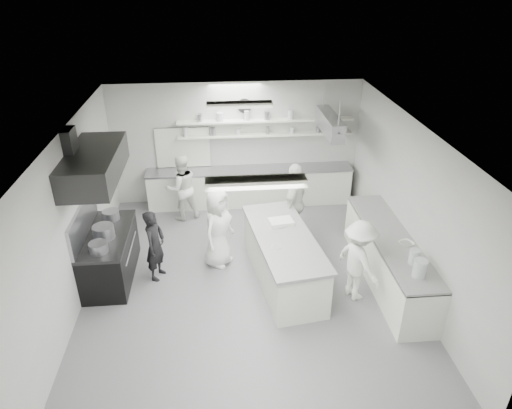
{
  "coord_description": "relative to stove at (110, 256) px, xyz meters",
  "views": [
    {
      "loc": [
        -0.47,
        -7.05,
        5.42
      ],
      "look_at": [
        0.22,
        0.6,
        1.33
      ],
      "focal_mm": 32.05,
      "sensor_mm": 36.0,
      "label": 1
    }
  ],
  "objects": [
    {
      "name": "shelf_lower",
      "position": [
        3.3,
        2.97,
        1.3
      ],
      "size": [
        4.2,
        0.26,
        0.04
      ],
      "primitive_type": "cube",
      "color": "white",
      "rests_on": "wall_back"
    },
    {
      "name": "bowl_right",
      "position": [
        5.42,
        -0.85,
        0.52
      ],
      "size": [
        0.33,
        0.33,
        0.06
      ],
      "primitive_type": "imported",
      "rotation": [
        0.0,
        0.0,
        0.39
      ],
      "color": "white",
      "rests_on": "right_counter"
    },
    {
      "name": "ceiling",
      "position": [
        2.6,
        -0.4,
        2.56
      ],
      "size": [
        6.0,
        7.0,
        0.02
      ],
      "primitive_type": "cube",
      "color": "silver",
      "rests_on": "wall_back"
    },
    {
      "name": "stove_pot",
      "position": [
        0.0,
        -0.13,
        0.61
      ],
      "size": [
        0.38,
        0.38,
        0.29
      ],
      "primitive_type": "cylinder",
      "color": "#9D9FA5",
      "rests_on": "stove"
    },
    {
      "name": "pot_rack",
      "position": [
        4.6,
        2.0,
        1.85
      ],
      "size": [
        0.3,
        1.6,
        0.4
      ],
      "primitive_type": "cube",
      "color": "#9D9FA5",
      "rests_on": "ceiling"
    },
    {
      "name": "wall_right",
      "position": [
        5.6,
        -0.4,
        1.05
      ],
      "size": [
        0.04,
        7.0,
        3.0
      ],
      "primitive_type": "cube",
      "color": "beige",
      "rests_on": "floor"
    },
    {
      "name": "wall_clock",
      "position": [
        2.8,
        3.06,
        2.0
      ],
      "size": [
        0.32,
        0.05,
        0.32
      ],
      "primitive_type": "cylinder",
      "rotation": [
        1.57,
        0.0,
        0.0
      ],
      "color": "silver",
      "rests_on": "wall_back"
    },
    {
      "name": "exhaust_hood",
      "position": [
        0.0,
        -0.0,
        1.9
      ],
      "size": [
        0.85,
        2.0,
        0.5
      ],
      "primitive_type": "cube",
      "color": "#272728",
      "rests_on": "wall_left"
    },
    {
      "name": "bowl_island_a",
      "position": [
        3.28,
        -0.02,
        0.52
      ],
      "size": [
        0.29,
        0.29,
        0.06
      ],
      "primitive_type": "imported",
      "rotation": [
        0.0,
        0.0,
        0.19
      ],
      "color": "#9D9FA5",
      "rests_on": "prep_island"
    },
    {
      "name": "back_counter",
      "position": [
        2.9,
        2.8,
        0.01
      ],
      "size": [
        5.0,
        0.6,
        0.92
      ],
      "primitive_type": "cube",
      "color": "white",
      "rests_on": "floor"
    },
    {
      "name": "cook_right",
      "position": [
        4.52,
        -1.02,
        0.33
      ],
      "size": [
        0.94,
        1.15,
        1.55
      ],
      "primitive_type": "imported",
      "rotation": [
        0.0,
        0.0,
        1.99
      ],
      "color": "white",
      "rests_on": "floor"
    },
    {
      "name": "light_fixture_rear",
      "position": [
        2.6,
        1.4,
        2.49
      ],
      "size": [
        1.3,
        0.25,
        0.1
      ],
      "primitive_type": "cube",
      "color": "white",
      "rests_on": "ceiling"
    },
    {
      "name": "right_counter",
      "position": [
        5.25,
        -0.6,
        0.02
      ],
      "size": [
        0.74,
        3.3,
        0.94
      ],
      "primitive_type": "cube",
      "color": "white",
      "rests_on": "floor"
    },
    {
      "name": "shelf_upper",
      "position": [
        3.3,
        2.97,
        1.65
      ],
      "size": [
        4.2,
        0.26,
        0.04
      ],
      "primitive_type": "cube",
      "color": "white",
      "rests_on": "wall_back"
    },
    {
      "name": "cook_stove",
      "position": [
        0.88,
        -0.1,
        0.27
      ],
      "size": [
        0.5,
        0.61,
        1.43
      ],
      "primitive_type": "imported",
      "rotation": [
        0.0,
        0.0,
        1.22
      ],
      "color": "black",
      "rests_on": "floor"
    },
    {
      "name": "floor",
      "position": [
        2.6,
        -0.4,
        -0.46
      ],
      "size": [
        6.0,
        7.0,
        0.02
      ],
      "primitive_type": "cube",
      "color": "gray",
      "rests_on": "ground"
    },
    {
      "name": "wall_front",
      "position": [
        2.6,
        -3.9,
        1.05
      ],
      "size": [
        6.0,
        0.04,
        3.0
      ],
      "primitive_type": "cube",
      "color": "beige",
      "rests_on": "floor"
    },
    {
      "name": "stove",
      "position": [
        0.0,
        0.0,
        0.0
      ],
      "size": [
        0.8,
        1.8,
        0.9
      ],
      "primitive_type": "cube",
      "color": "black",
      "rests_on": "floor"
    },
    {
      "name": "cook_island_right",
      "position": [
        3.73,
        1.04,
        0.44
      ],
      "size": [
        0.89,
        1.13,
        1.79
      ],
      "primitive_type": "imported",
      "rotation": [
        0.0,
        0.0,
        -2.08
      ],
      "color": "white",
      "rests_on": "floor"
    },
    {
      "name": "cook_island_left",
      "position": [
        2.07,
        0.26,
        0.37
      ],
      "size": [
        0.88,
        0.96,
        1.64
      ],
      "primitive_type": "imported",
      "rotation": [
        0.0,
        0.0,
        0.99
      ],
      "color": "white",
      "rests_on": "floor"
    },
    {
      "name": "pass_through_window",
      "position": [
        1.3,
        3.08,
        1.0
      ],
      "size": [
        1.3,
        0.04,
        1.0
      ],
      "primitive_type": "cube",
      "color": "black",
      "rests_on": "wall_back"
    },
    {
      "name": "bowl_island_b",
      "position": [
        3.1,
        -0.75,
        0.52
      ],
      "size": [
        0.22,
        0.22,
        0.06
      ],
      "primitive_type": "imported",
      "rotation": [
        0.0,
        0.0,
        -0.2
      ],
      "color": "white",
      "rests_on": "prep_island"
    },
    {
      "name": "cook_back",
      "position": [
        1.26,
        2.19,
        0.35
      ],
      "size": [
        0.94,
        0.85,
        1.59
      ],
      "primitive_type": "imported",
      "rotation": [
        0.0,
        0.0,
        -2.76
      ],
      "color": "white",
      "rests_on": "floor"
    },
    {
      "name": "wall_back",
      "position": [
        2.6,
        3.1,
        1.05
      ],
      "size": [
        6.0,
        0.04,
        3.0
      ],
      "primitive_type": "cube",
      "color": "beige",
      "rests_on": "floor"
    },
    {
      "name": "wall_left",
      "position": [
        -0.4,
        -0.4,
        1.05
      ],
      "size": [
        0.04,
        7.0,
        3.0
      ],
      "primitive_type": "cube",
      "color": "beige",
      "rests_on": "floor"
    },
    {
      "name": "prep_island",
      "position": [
        3.28,
        -0.42,
        0.02
      ],
      "size": [
        1.3,
        2.65,
        0.94
      ],
      "primitive_type": "cube",
      "rotation": [
        0.0,
        0.0,
        0.14
      ],
      "color": "white",
      "rests_on": "floor"
    },
    {
      "name": "light_fixture_front",
      "position": [
        2.6,
        -2.2,
        2.49
      ],
      "size": [
        1.3,
        0.25,
        0.1
      ],
      "primitive_type": "cube",
      "color": "white",
      "rests_on": "ceiling"
    }
  ]
}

